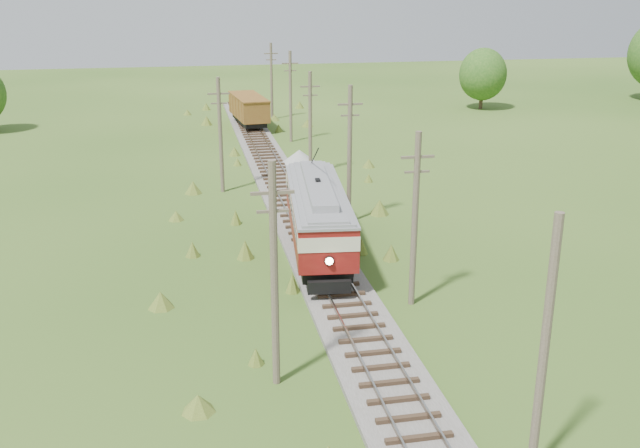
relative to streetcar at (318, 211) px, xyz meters
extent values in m
cube|color=#605B54|center=(0.00, 8.80, -2.63)|extent=(3.60, 96.00, 0.25)
cube|color=#726659|center=(-0.72, 8.80, -2.27)|extent=(0.08, 96.00, 0.17)
cube|color=#726659|center=(0.72, 8.80, -2.27)|extent=(0.08, 96.00, 0.17)
cube|color=#2D2116|center=(0.00, 8.80, -2.42)|extent=(2.40, 96.00, 0.16)
cube|color=black|center=(0.00, 0.00, -1.71)|extent=(3.74, 11.96, 0.48)
cube|color=maroon|center=(0.00, 0.00, -0.64)|extent=(4.29, 13.03, 1.17)
cube|color=beige|center=(0.00, 0.00, 0.31)|extent=(4.33, 13.10, 0.75)
cube|color=black|center=(0.00, 0.00, 0.31)|extent=(4.30, 12.53, 0.59)
cube|color=maroon|center=(0.00, 0.00, 0.85)|extent=(4.29, 13.03, 0.32)
cube|color=gray|center=(0.00, 0.00, 1.20)|extent=(4.37, 13.16, 0.40)
cube|color=gray|center=(0.00, 0.00, 1.56)|extent=(2.33, 9.68, 0.43)
sphere|color=#FFF2BF|center=(-0.67, -6.44, -0.49)|extent=(0.38, 0.38, 0.38)
cylinder|color=black|center=(0.20, 1.91, 2.77)|extent=(0.58, 4.94, 2.06)
cylinder|color=black|center=(-1.30, -4.73, -1.76)|extent=(0.22, 0.86, 0.85)
cylinder|color=black|center=(0.29, -4.89, -1.76)|extent=(0.22, 0.86, 0.85)
cylinder|color=black|center=(-0.29, 4.90, -1.76)|extent=(0.22, 0.86, 0.85)
cylinder|color=black|center=(1.30, 4.73, -1.76)|extent=(0.22, 0.86, 0.85)
cube|color=black|center=(0.00, 39.77, -1.81)|extent=(3.05, 8.04, 0.55)
cube|color=brown|center=(0.00, 39.77, -0.44)|extent=(3.70, 8.97, 2.18)
cube|color=brown|center=(0.00, 39.77, 0.70)|extent=(3.78, 9.15, 0.13)
cylinder|color=black|center=(-0.55, 37.08, -1.75)|extent=(0.22, 0.88, 0.87)
cylinder|color=black|center=(1.08, 37.24, -1.75)|extent=(0.22, 0.88, 0.87)
cylinder|color=black|center=(-1.08, 42.29, -1.75)|extent=(0.22, 0.88, 0.87)
cylinder|color=black|center=(0.55, 42.45, -1.75)|extent=(0.22, 0.88, 0.87)
cone|color=gray|center=(2.59, 21.92, -2.06)|extent=(3.66, 3.66, 1.37)
cone|color=gray|center=(3.51, 20.77, -2.35)|extent=(2.06, 2.06, 0.80)
cylinder|color=brown|center=(3.10, -20.20, 1.65)|extent=(0.30, 0.30, 8.80)
cylinder|color=brown|center=(3.30, -7.20, 1.55)|extent=(0.30, 0.30, 8.60)
cube|color=brown|center=(3.30, -7.20, 4.65)|extent=(1.60, 0.12, 0.12)
cube|color=brown|center=(3.30, -7.20, 3.95)|extent=(1.20, 0.10, 0.10)
cylinder|color=brown|center=(3.20, 5.80, 1.75)|extent=(0.30, 0.30, 9.00)
cube|color=brown|center=(3.20, 5.80, 5.05)|extent=(1.60, 0.12, 0.12)
cube|color=brown|center=(3.20, 5.80, 4.35)|extent=(1.20, 0.10, 0.10)
cylinder|color=brown|center=(3.00, 18.80, 1.45)|extent=(0.30, 0.30, 8.40)
cube|color=brown|center=(3.00, 18.80, 4.45)|extent=(1.60, 0.12, 0.12)
cube|color=brown|center=(3.00, 18.80, 3.75)|extent=(1.20, 0.10, 0.10)
cylinder|color=brown|center=(3.40, 31.80, 1.70)|extent=(0.30, 0.30, 8.90)
cube|color=brown|center=(3.40, 31.80, 4.95)|extent=(1.60, 0.12, 0.12)
cube|color=brown|center=(3.40, 31.80, 4.25)|extent=(1.20, 0.10, 0.10)
cylinder|color=brown|center=(3.20, 44.80, 1.60)|extent=(0.30, 0.30, 8.70)
cube|color=brown|center=(3.20, 44.80, 4.75)|extent=(1.60, 0.12, 0.12)
cube|color=brown|center=(3.20, 44.80, 4.05)|extent=(1.20, 0.10, 0.10)
cylinder|color=brown|center=(-4.20, -13.20, 1.75)|extent=(0.30, 0.30, 9.00)
cube|color=brown|center=(-4.20, -13.20, 5.05)|extent=(1.60, 0.12, 0.12)
cube|color=brown|center=(-4.20, -13.20, 4.35)|extent=(1.20, 0.10, 0.10)
cylinder|color=brown|center=(-4.50, 14.80, 1.55)|extent=(0.30, 0.30, 8.60)
cube|color=brown|center=(-4.50, 14.80, 4.65)|extent=(1.60, 0.12, 0.12)
cube|color=brown|center=(-4.50, 14.80, 3.95)|extent=(1.20, 0.10, 0.10)
cylinder|color=#38281C|center=(30.00, 46.80, -1.49)|extent=(0.50, 0.50, 2.52)
ellipsoid|color=#204E17|center=(30.00, 46.80, 1.59)|extent=(5.88, 5.88, 6.47)
camera|label=1|loc=(-7.26, -37.74, 12.16)|focal=40.00mm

